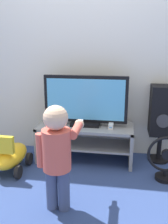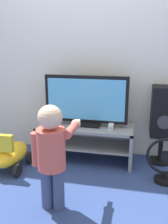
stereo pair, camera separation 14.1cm
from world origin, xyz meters
name	(u,v)px [view 1 (the left image)]	position (x,y,z in m)	size (l,w,h in m)	color
ground_plane	(82,168)	(0.00, 0.00, 0.00)	(16.00, 16.00, 0.00)	navy
wall_back	(89,46)	(0.00, 0.53, 1.30)	(10.00, 0.06, 2.60)	silver
tv_stand	(85,137)	(0.00, 0.22, 0.28)	(1.09, 0.45, 0.42)	gray
television	(86,101)	(0.00, 0.24, 0.70)	(0.94, 0.20, 0.57)	black
game_console	(111,125)	(0.30, 0.20, 0.45)	(0.05, 0.17, 0.06)	white
remote_primary	(49,126)	(-0.40, 0.10, 0.43)	(0.10, 0.13, 0.03)	white
child	(57,150)	(-0.08, -0.71, 0.52)	(0.34, 0.50, 0.89)	#3F4C72
speaker_tower	(162,112)	(0.86, 0.34, 0.58)	(0.27, 0.28, 0.89)	black
floor_fan	(166,160)	(0.87, -0.10, 0.21)	(0.38, 0.19, 0.46)	black
ride_on_toy	(11,156)	(-0.75, -0.17, 0.17)	(0.32, 0.55, 0.45)	gold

